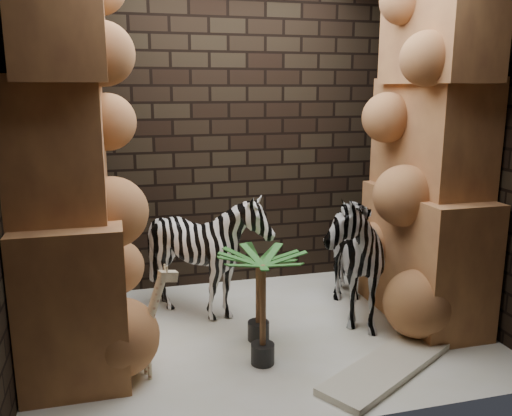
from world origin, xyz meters
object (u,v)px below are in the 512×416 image
object	(u,v)px
zebra_right	(343,239)
giraffe_toy	(131,326)
palm_front	(258,296)
zebra_left	(207,260)
palm_back	(263,309)
surfboard	(396,361)

from	to	relation	value
zebra_right	giraffe_toy	distance (m)	1.94
giraffe_toy	palm_front	size ratio (longest dim) A/B	1.08
zebra_left	palm_front	world-z (taller)	zebra_left
zebra_left	giraffe_toy	world-z (taller)	zebra_left
palm_front	palm_back	size ratio (longest dim) A/B	0.87
zebra_right	palm_back	size ratio (longest dim) A/B	1.62
zebra_right	palm_back	xyz separation A→B (m)	(-0.90, -0.66, -0.26)
zebra_right	zebra_left	size ratio (longest dim) A/B	1.22
palm_front	palm_back	xyz separation A→B (m)	(-0.07, -0.37, 0.05)
giraffe_toy	palm_back	distance (m)	0.91
zebra_left	palm_back	distance (m)	0.96
palm_back	zebra_right	bearing A→B (deg)	36.46
zebra_left	palm_front	distance (m)	0.65
giraffe_toy	zebra_left	bearing A→B (deg)	38.26
giraffe_toy	surfboard	xyz separation A→B (m)	(1.83, -0.26, -0.37)
zebra_left	surfboard	xyz separation A→B (m)	(1.16, -1.19, -0.48)
zebra_left	palm_back	bearing A→B (deg)	-77.99
zebra_left	giraffe_toy	distance (m)	1.15
zebra_right	palm_front	world-z (taller)	zebra_right
zebra_right	giraffe_toy	xyz separation A→B (m)	(-1.81, -0.66, -0.28)
zebra_right	palm_front	xyz separation A→B (m)	(-0.83, -0.29, -0.31)
giraffe_toy	palm_back	size ratio (longest dim) A/B	0.95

